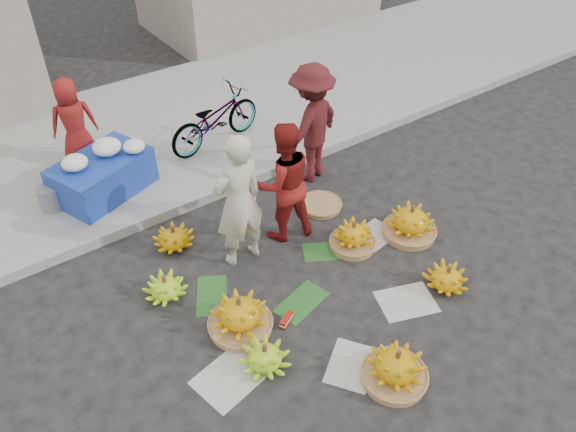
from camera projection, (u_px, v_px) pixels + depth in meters
ground at (299, 288)px, 6.69m from camera, size 80.00×80.00×0.00m
curb at (208, 193)px, 8.04m from camera, size 40.00×0.25×0.15m
sidewalk at (147, 133)px, 9.38m from camera, size 40.00×4.00×0.12m
newspaper_scatter at (341, 331)px, 6.18m from camera, size 3.20×1.80×0.00m
banana_leaves at (282, 282)px, 6.77m from camera, size 2.00×1.00×0.00m
banana_bunch_0 at (240, 315)px, 6.10m from camera, size 0.70×0.70×0.48m
banana_bunch_1 at (265, 356)px, 5.76m from camera, size 0.60×0.60×0.32m
banana_bunch_2 at (396, 368)px, 5.59m from camera, size 0.66×0.66×0.46m
banana_bunch_3 at (447, 278)px, 6.63m from camera, size 0.52×0.52×0.33m
banana_bunch_4 at (410, 222)px, 7.33m from camera, size 0.70×0.70×0.47m
banana_bunch_5 at (353, 236)px, 7.16m from camera, size 0.59×0.59×0.41m
banana_bunch_6 at (165, 287)px, 6.52m from camera, size 0.60×0.60×0.32m
banana_bunch_7 at (174, 238)px, 7.19m from camera, size 0.57×0.57×0.33m
basket_spare at (320, 205)px, 7.89m from camera, size 0.65×0.65×0.07m
incense_stack at (286, 320)px, 6.25m from camera, size 0.23×0.16×0.09m
vendor_cream at (238, 202)px, 6.55m from camera, size 0.66×0.45×1.79m
vendor_red at (283, 183)px, 6.97m from camera, size 0.91×0.78×1.64m
man_striped at (311, 124)px, 7.95m from camera, size 1.30×0.99×1.78m
flower_table at (103, 173)px, 7.81m from camera, size 1.51×1.22×0.76m
grey_bucket at (50, 198)px, 7.60m from camera, size 0.30×0.30×0.35m
flower_vendor at (74, 122)px, 8.19m from camera, size 0.73×0.54×1.35m
bicycle at (215, 119)px, 8.74m from camera, size 0.86×1.75×0.88m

